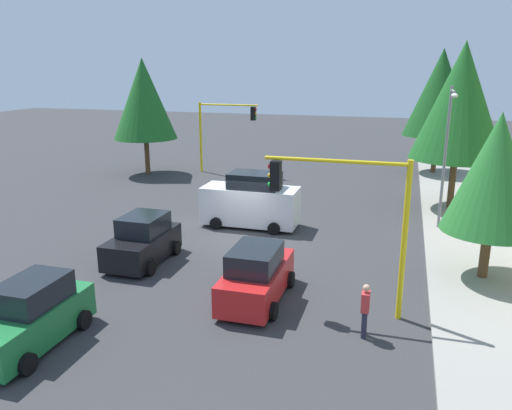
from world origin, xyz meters
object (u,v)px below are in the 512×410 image
at_px(traffic_signal_far_right, 224,123).
at_px(tree_roadside_mid, 461,101).
at_px(tree_roadside_far, 440,93).
at_px(pedestrian_crossing, 365,309).
at_px(delivery_van_white, 251,202).
at_px(car_green, 31,317).
at_px(tree_roadside_near, 495,173).
at_px(tree_opposite_side, 144,99).
at_px(car_red, 256,276).
at_px(traffic_signal_near_left, 345,204).
at_px(street_lamp_curbside, 447,144).
at_px(car_black, 143,241).

bearing_deg(traffic_signal_far_right, tree_roadside_mid, 68.99).
bearing_deg(tree_roadside_far, pedestrian_crossing, -6.66).
xyz_separation_m(delivery_van_white, car_green, (12.67, -2.83, -0.39)).
bearing_deg(tree_roadside_near, pedestrian_crossing, -35.88).
xyz_separation_m(tree_roadside_far, delivery_van_white, (16.00, -9.41, -4.69)).
bearing_deg(pedestrian_crossing, traffic_signal_far_right, -150.53).
bearing_deg(tree_opposite_side, tree_roadside_near, 56.93).
bearing_deg(car_red, car_green, -49.38).
bearing_deg(traffic_signal_near_left, street_lamp_curbside, 159.57).
bearing_deg(traffic_signal_far_right, car_black, 8.96).
distance_m(traffic_signal_far_right, tree_roadside_near, 22.72).
relative_size(tree_roadside_far, car_red, 2.16).
distance_m(tree_roadside_near, car_black, 13.83).
xyz_separation_m(traffic_signal_near_left, tree_opposite_side, (-18.00, -16.62, 1.83)).
xyz_separation_m(tree_roadside_far, tree_roadside_near, (20.00, 1.00, -1.81)).
distance_m(tree_roadside_mid, pedestrian_crossing, 16.69).
bearing_deg(traffic_signal_near_left, car_green, -60.79).
relative_size(traffic_signal_far_right, pedestrian_crossing, 3.08).
relative_size(delivery_van_white, car_black, 1.27).
bearing_deg(tree_roadside_mid, car_red, -27.51).
bearing_deg(traffic_signal_far_right, tree_opposite_side, -69.59).
bearing_deg(traffic_signal_near_left, tree_opposite_side, -137.28).
bearing_deg(traffic_signal_far_right, delivery_van_white, 25.48).
distance_m(traffic_signal_far_right, car_red, 21.85).
distance_m(tree_roadside_mid, delivery_van_white, 12.52).
relative_size(traffic_signal_far_right, street_lamp_curbside, 0.75).
bearing_deg(car_black, tree_opposite_side, -152.71).
bearing_deg(tree_roadside_mid, car_black, -47.11).
relative_size(tree_opposite_side, tree_roadside_near, 1.32).
xyz_separation_m(traffic_signal_near_left, street_lamp_curbside, (-9.61, 3.58, 0.65)).
relative_size(tree_opposite_side, car_red, 2.01).
bearing_deg(car_black, traffic_signal_far_right, -171.04).
xyz_separation_m(traffic_signal_far_right, tree_roadside_mid, (6.00, 15.63, 2.31)).
height_order(traffic_signal_far_right, delivery_van_white, traffic_signal_far_right).
height_order(traffic_signal_far_right, tree_roadside_far, tree_roadside_far).
bearing_deg(street_lamp_curbside, tree_roadside_near, 13.05).
height_order(traffic_signal_near_left, tree_roadside_far, tree_roadside_far).
xyz_separation_m(traffic_signal_far_right, car_black, (17.89, 2.82, -2.82)).
relative_size(tree_opposite_side, car_green, 2.07).
xyz_separation_m(tree_opposite_side, pedestrian_crossing, (19.50, 17.52, -4.62)).
relative_size(tree_roadside_far, tree_roadside_near, 1.42).
xyz_separation_m(traffic_signal_near_left, pedestrian_crossing, (1.50, 0.90, -2.79)).
xyz_separation_m(tree_roadside_mid, pedestrian_crossing, (15.50, -3.48, -5.13)).
relative_size(tree_roadside_mid, car_green, 2.26).
relative_size(street_lamp_curbside, tree_opposite_side, 0.83).
bearing_deg(car_red, delivery_van_white, -161.92).
height_order(traffic_signal_near_left, car_green, traffic_signal_near_left).
relative_size(traffic_signal_near_left, delivery_van_white, 1.08).
height_order(car_black, pedestrian_crossing, car_black).
relative_size(car_green, pedestrian_crossing, 2.39).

